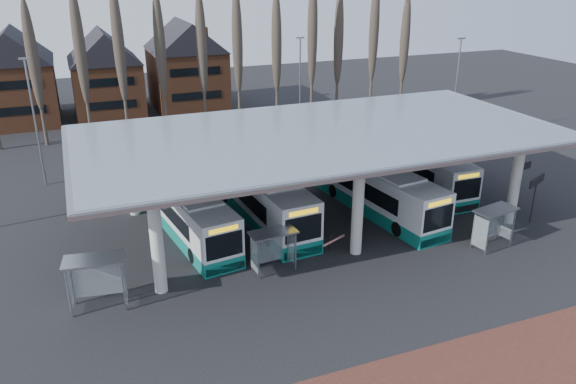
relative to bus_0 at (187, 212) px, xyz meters
name	(u,v)px	position (x,y,z in m)	size (l,w,h in m)	color
ground	(376,271)	(9.08, -8.97, -1.58)	(140.00, 140.00, 0.00)	black
station_canopy	(321,141)	(9.08, -0.97, 4.11)	(32.00, 16.00, 6.34)	silver
poplar_row	(221,46)	(9.08, 24.03, 7.20)	(45.10, 1.10, 14.50)	#473D33
townhouse_row	(60,66)	(-6.67, 35.03, 4.36)	(36.80, 10.30, 12.25)	brown
lamp_post_a	(35,121)	(-8.92, 13.03, 3.76)	(0.80, 0.16, 10.17)	slate
lamp_post_b	(300,88)	(15.08, 17.03, 3.76)	(0.80, 0.16, 10.17)	slate
lamp_post_c	(456,89)	(29.08, 11.03, 3.76)	(0.80, 0.16, 10.17)	slate
bus_0	(187,212)	(0.00, 0.00, 0.00)	(4.23, 12.28, 3.34)	silver
bus_1	(261,195)	(5.29, 0.59, 0.12)	(3.68, 13.15, 3.61)	silver
bus_2	(376,189)	(13.41, -1.25, 0.07)	(4.29, 12.81, 3.49)	silver
bus_3	(419,166)	(19.24, 2.03, 0.00)	(2.75, 12.10, 3.35)	silver
shelter_0	(96,271)	(-6.14, -6.74, 0.51)	(3.28, 1.98, 2.86)	gray
shelter_1	(272,241)	(3.58, -6.49, 0.25)	(2.79, 1.53, 2.51)	gray
shelter_2	(493,219)	(17.43, -8.76, 0.32)	(3.02, 1.91, 2.60)	gray
info_sign_0	(536,184)	(22.41, -7.01, 1.27)	(2.12, 1.07, 3.39)	black
info_sign_1	(521,170)	(23.55, -4.35, 1.22)	(2.20, 0.68, 3.33)	black
barrier	(333,241)	(7.79, -5.90, -0.80)	(1.86, 0.96, 1.01)	black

